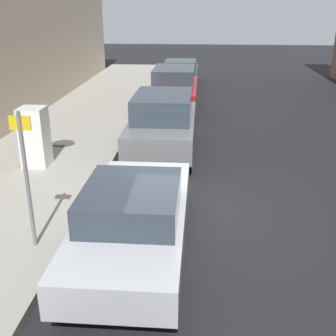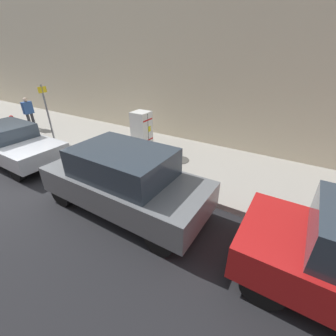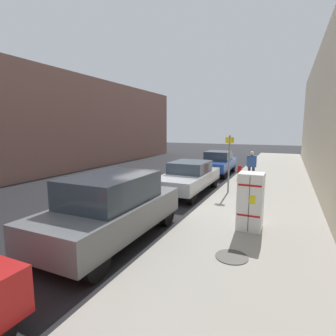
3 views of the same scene
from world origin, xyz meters
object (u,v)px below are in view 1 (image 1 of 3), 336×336
(parked_sedan_silver, at_px, (134,218))
(parked_sedan_dark, at_px, (181,73))
(parked_suv_gray, at_px, (163,122))
(discarded_refrigerator, at_px, (35,137))
(parked_suv_red, at_px, (174,88))
(street_sign_post, at_px, (26,174))

(parked_sedan_silver, relative_size, parked_sedan_dark, 0.97)
(parked_suv_gray, height_order, parked_sedan_dark, parked_suv_gray)
(discarded_refrigerator, relative_size, parked_sedan_dark, 0.34)
(parked_suv_red, height_order, parked_sedan_dark, parked_suv_red)
(parked_sedan_silver, bearing_deg, parked_suv_red, 90.00)
(street_sign_post, xyz_separation_m, parked_suv_red, (1.79, 11.18, -0.64))
(parked_suv_gray, distance_m, parked_suv_red, 5.35)
(parked_sedan_dark, bearing_deg, parked_sedan_silver, -90.00)
(parked_sedan_silver, bearing_deg, street_sign_post, -177.19)
(discarded_refrigerator, bearing_deg, parked_suv_gray, 30.81)
(discarded_refrigerator, bearing_deg, street_sign_post, -70.13)
(parked_sedan_silver, xyz_separation_m, parked_suv_red, (0.00, 11.10, 0.17))
(street_sign_post, bearing_deg, parked_sedan_dark, 83.91)
(discarded_refrigerator, bearing_deg, parked_suv_red, 66.17)
(parked_suv_red, distance_m, parked_sedan_dark, 5.61)
(discarded_refrigerator, xyz_separation_m, parked_suv_red, (3.21, 7.27, -0.04))
(street_sign_post, distance_m, parked_sedan_dark, 16.91)
(discarded_refrigerator, distance_m, parked_sedan_silver, 5.00)
(street_sign_post, bearing_deg, parked_suv_gray, 72.92)
(parked_suv_gray, xyz_separation_m, parked_suv_red, (0.00, 5.35, 0.01))
(parked_suv_gray, relative_size, parked_suv_red, 0.96)
(street_sign_post, distance_m, parked_suv_red, 11.34)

